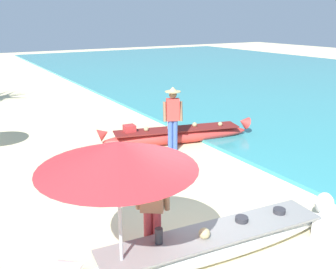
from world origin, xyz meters
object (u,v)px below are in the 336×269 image
Objects in this scene: cooler_box at (329,227)px; person_vendor_hatted at (173,115)px; boat_white_foreground at (215,243)px; person_tourist_customer at (152,203)px; patio_umbrella_large at (117,156)px; boat_red_midground at (177,135)px.

person_vendor_hatted is at bearing 76.29° from cooler_box.
person_vendor_hatted is 5.30m from cooler_box.
boat_white_foreground is 2.15m from cooler_box.
person_tourist_customer is at bearing -125.38° from person_vendor_hatted.
cooler_box is at bearing -21.46° from person_tourist_customer.
boat_white_foreground is 2.98× the size of person_tourist_customer.
patio_umbrella_large reaches higher than person_tourist_customer.
person_tourist_customer is 3.20m from cooler_box.
cooler_box is (2.90, -1.14, -0.72)m from person_tourist_customer.
cooler_box is at bearing -15.64° from boat_white_foreground.
cooler_box is (2.07, -0.58, -0.05)m from boat_white_foreground.
patio_umbrella_large reaches higher than boat_red_midground.
boat_red_midground is 5.76m from person_tourist_customer.
person_vendor_hatted is 5.01m from person_tourist_customer.
person_vendor_hatted is 5.87m from patio_umbrella_large.
boat_red_midground is at bearing 53.90° from person_tourist_customer.
patio_umbrella_large reaches higher than cooler_box.
patio_umbrella_large reaches higher than boat_white_foreground.
person_tourist_customer reaches higher than boat_white_foreground.
person_vendor_hatted reaches higher than person_tourist_customer.
boat_white_foreground is at bearing -34.04° from person_tourist_customer.
cooler_box is (-0.47, -5.76, -0.07)m from boat_red_midground.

